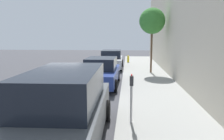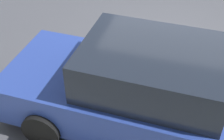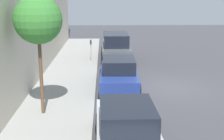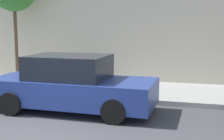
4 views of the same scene
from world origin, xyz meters
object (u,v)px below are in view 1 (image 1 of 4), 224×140
at_px(parking_meter_near, 131,93).
at_px(street_tree, 152,21).
at_px(parked_sedan_third, 111,60).
at_px(fire_hydrant, 128,59).
at_px(parked_sedan_second, 101,72).
at_px(parked_minivan_nearest, 65,108).

height_order(parking_meter_near, street_tree, street_tree).
xyz_separation_m(parked_sedan_third, fire_hydrant, (1.43, 3.13, -0.23)).
height_order(parked_sedan_third, parking_meter_near, parking_meter_near).
bearing_deg(parked_sedan_second, parking_meter_near, -74.13).
xyz_separation_m(parked_minivan_nearest, fire_hydrant, (1.60, 16.30, -0.43)).
xyz_separation_m(parked_sedan_second, street_tree, (3.12, 3.63, 3.02)).
relative_size(parked_sedan_third, fire_hydrant, 6.57).
relative_size(parked_sedan_second, fire_hydrant, 6.58).
distance_m(parked_minivan_nearest, parked_sedan_second, 6.66).
bearing_deg(street_tree, fire_hydrant, 105.13).
xyz_separation_m(parked_minivan_nearest, parking_meter_near, (1.70, 1.05, 0.14)).
bearing_deg(fire_hydrant, parked_minivan_nearest, -95.60).
bearing_deg(fire_hydrant, street_tree, -74.87).
bearing_deg(parked_sedan_second, fire_hydrant, 81.17).
distance_m(parked_minivan_nearest, fire_hydrant, 16.38).
xyz_separation_m(parking_meter_near, fire_hydrant, (-0.10, 15.25, -0.56)).
distance_m(parked_sedan_second, parking_meter_near, 5.85).
bearing_deg(parked_minivan_nearest, parked_sedan_second, 89.12).
xyz_separation_m(parked_sedan_second, parking_meter_near, (1.60, -5.61, 0.33)).
bearing_deg(parked_minivan_nearest, parking_meter_near, 31.62).
distance_m(parked_sedan_third, parking_meter_near, 12.22).
distance_m(parking_meter_near, street_tree, 9.75).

